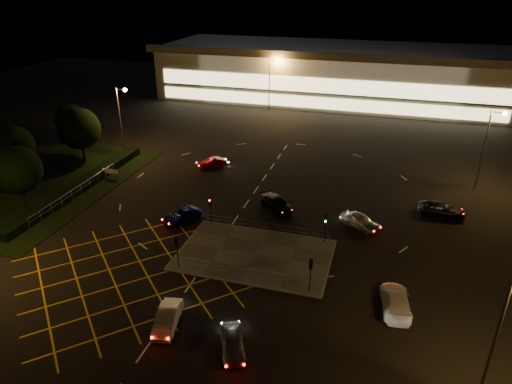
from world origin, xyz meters
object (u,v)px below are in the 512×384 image
(signal_se, at_px, (311,268))
(car_far_dkgrey, at_px, (277,204))
(signal_nw, at_px, (210,206))
(car_near_silver, at_px, (233,343))
(car_left_blue, at_px, (182,216))
(car_queue_white, at_px, (167,318))
(car_approach_white, at_px, (396,301))
(car_circ_red, at_px, (212,163))
(signal_sw, at_px, (177,246))
(car_right_silver, at_px, (360,221))
(signal_ne, at_px, (325,222))
(car_east_grey, at_px, (442,209))

(signal_se, relative_size, car_far_dkgrey, 0.61)
(signal_nw, distance_m, car_near_silver, 18.03)
(car_left_blue, bearing_deg, car_queue_white, -41.20)
(car_left_blue, height_order, car_approach_white, car_approach_white)
(signal_se, distance_m, car_far_dkgrey, 15.07)
(car_queue_white, distance_m, car_approach_white, 17.85)
(car_circ_red, bearing_deg, signal_se, 0.05)
(signal_nw, height_order, car_far_dkgrey, signal_nw)
(signal_sw, height_order, car_right_silver, signal_sw)
(signal_nw, height_order, car_near_silver, signal_nw)
(car_queue_white, distance_m, car_circ_red, 31.68)
(signal_nw, bearing_deg, car_circ_red, 110.85)
(signal_sw, relative_size, car_far_dkgrey, 0.61)
(signal_ne, bearing_deg, signal_se, -90.00)
(signal_ne, relative_size, car_approach_white, 0.60)
(car_right_silver, bearing_deg, signal_ne, 174.22)
(car_near_silver, relative_size, car_east_grey, 0.80)
(signal_se, relative_size, car_east_grey, 0.62)
(signal_ne, xyz_separation_m, car_circ_red, (-17.90, 15.48, -1.74))
(car_right_silver, bearing_deg, car_left_blue, 133.04)
(signal_se, distance_m, car_left_blue, 17.63)
(signal_ne, relative_size, car_far_dkgrey, 0.61)
(car_east_grey, xyz_separation_m, car_approach_white, (-4.65, -17.75, 0.05))
(signal_nw, bearing_deg, signal_se, -33.65)
(car_left_blue, bearing_deg, signal_sw, -39.36)
(signal_ne, height_order, car_circ_red, signal_ne)
(signal_nw, relative_size, car_left_blue, 0.72)
(car_right_silver, bearing_deg, car_east_grey, -26.41)
(signal_ne, bearing_deg, signal_nw, 180.00)
(signal_nw, bearing_deg, car_east_grey, 22.10)
(signal_sw, bearing_deg, car_far_dkgrey, -112.86)
(car_near_silver, bearing_deg, car_right_silver, 46.83)
(car_near_silver, xyz_separation_m, car_right_silver, (7.15, 20.27, 0.06))
(signal_nw, distance_m, car_far_dkgrey, 8.19)
(signal_sw, bearing_deg, car_right_silver, -141.18)
(signal_se, height_order, car_near_silver, signal_se)
(signal_sw, xyz_separation_m, signal_se, (12.00, 0.00, 0.00))
(signal_nw, height_order, car_queue_white, signal_nw)
(signal_ne, height_order, car_far_dkgrey, signal_ne)
(car_near_silver, relative_size, car_circ_red, 1.07)
(car_circ_red, bearing_deg, signal_ne, 11.86)
(car_far_dkgrey, height_order, car_right_silver, car_right_silver)
(signal_se, xyz_separation_m, car_circ_red, (-17.90, 23.46, -1.74))
(car_queue_white, height_order, car_east_grey, car_east_grey)
(car_near_silver, distance_m, car_left_blue, 19.95)
(signal_nw, relative_size, car_approach_white, 0.60)
(signal_sw, xyz_separation_m, car_east_grey, (23.57, 17.56, -1.66))
(signal_se, xyz_separation_m, car_left_blue, (-15.50, 8.22, -1.76))
(signal_sw, xyz_separation_m, car_far_dkgrey, (5.74, 13.61, -1.62))
(signal_sw, height_order, signal_nw, same)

